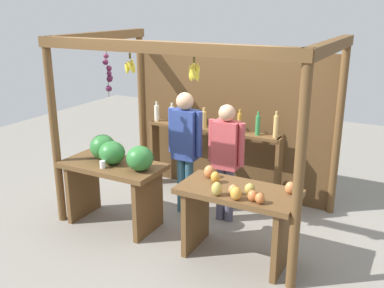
{
  "coord_description": "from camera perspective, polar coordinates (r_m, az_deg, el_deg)",
  "views": [
    {
      "loc": [
        2.41,
        -4.67,
        2.66
      ],
      "look_at": [
        0.0,
        -0.19,
        1.04
      ],
      "focal_mm": 41.08,
      "sensor_mm": 36.0,
      "label": 1
    }
  ],
  "objects": [
    {
      "name": "vendor_man",
      "position": [
        5.61,
        -0.91,
        0.19
      ],
      "size": [
        0.48,
        0.22,
        1.63
      ],
      "rotation": [
        0.0,
        0.0,
        -0.11
      ],
      "color": "#2E5668",
      "rests_on": "ground"
    },
    {
      "name": "market_stall",
      "position": [
        5.79,
        2.87,
        4.54
      ],
      "size": [
        3.13,
        1.97,
        2.32
      ],
      "color": "brown",
      "rests_on": "ground"
    },
    {
      "name": "ground_plane",
      "position": [
        5.89,
        0.87,
        -9.23
      ],
      "size": [
        12.0,
        12.0,
        0.0
      ],
      "primitive_type": "plane",
      "color": "gray",
      "rests_on": "ground"
    },
    {
      "name": "fruit_counter_right",
      "position": [
        4.73,
        5.94,
        -8.18
      ],
      "size": [
        1.27,
        0.64,
        0.96
      ],
      "color": "brown",
      "rests_on": "ground"
    },
    {
      "name": "fruit_counter_left",
      "position": [
        5.45,
        -9.93,
        -3.11
      ],
      "size": [
        1.27,
        0.64,
        1.13
      ],
      "color": "brown",
      "rests_on": "ground"
    },
    {
      "name": "vendor_woman",
      "position": [
        5.44,
        4.43,
        -1.23
      ],
      "size": [
        0.48,
        0.21,
        1.52
      ],
      "rotation": [
        0.0,
        0.0,
        -0.19
      ],
      "color": "#4C4B62",
      "rests_on": "ground"
    },
    {
      "name": "bottle_shelf_unit",
      "position": [
        6.23,
        2.61,
        0.33
      ],
      "size": [
        2.01,
        0.22,
        1.35
      ],
      "color": "brown",
      "rests_on": "ground"
    }
  ]
}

